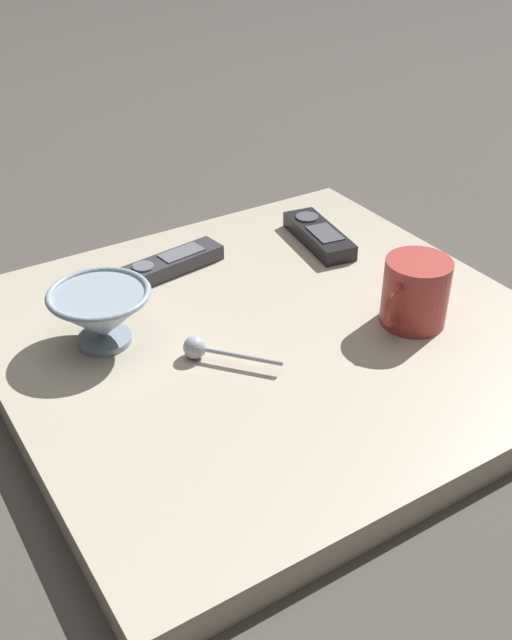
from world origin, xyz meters
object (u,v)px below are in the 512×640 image
at_px(teaspoon, 201,349).
at_px(tv_remote_far, 319,235).
at_px(tv_remote_near, 170,264).
at_px(coffee_mug, 415,293).
at_px(cereal_bowl, 101,314).

xyz_separation_m(teaspoon, tv_remote_far, (0.17, -0.30, -0.00)).
bearing_deg(teaspoon, tv_remote_near, -16.92).
distance_m(coffee_mug, teaspoon, 0.28).
height_order(cereal_bowl, coffee_mug, coffee_mug).
relative_size(coffee_mug, teaspoon, 1.14).
bearing_deg(cereal_bowl, tv_remote_near, -51.96).
distance_m(cereal_bowl, teaspoon, 0.13).
relative_size(teaspoon, tv_remote_far, 0.63).
bearing_deg(cereal_bowl, tv_remote_far, -78.77).
height_order(coffee_mug, tv_remote_near, coffee_mug).
distance_m(coffee_mug, tv_remote_near, 0.36).
distance_m(tv_remote_near, tv_remote_far, 0.24).
bearing_deg(tv_remote_near, cereal_bowl, 128.04).
bearing_deg(tv_remote_near, coffee_mug, -144.51).
bearing_deg(tv_remote_far, tv_remote_near, 80.21).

